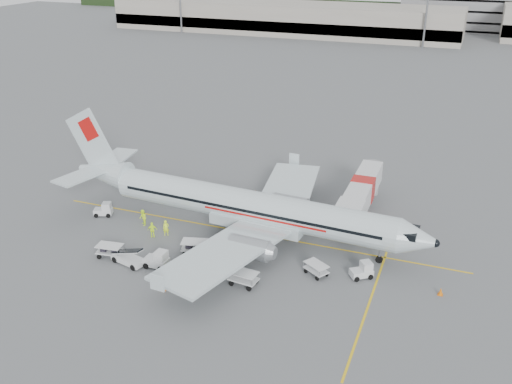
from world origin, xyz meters
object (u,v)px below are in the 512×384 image
tug_mid (156,259)px  tug_aft (103,209)px  belt_loader (128,252)px  tug_fore (361,270)px  aircraft (250,186)px  jet_bridge (362,197)px

tug_mid → tug_aft: size_ratio=1.15×
belt_loader → tug_fore: bearing=28.5°
aircraft → tug_mid: (-5.80, -8.99, -4.59)m
jet_bridge → tug_aft: size_ratio=8.24×
tug_mid → aircraft: bearing=58.6°
tug_mid → tug_aft: (-10.92, 7.31, -0.12)m
aircraft → tug_fore: bearing=-14.2°
tug_aft → tug_mid: bearing=-54.8°
belt_loader → tug_aft: bearing=150.6°
jet_bridge → belt_loader: jet_bridge is taller
jet_bridge → tug_mid: 23.59m
aircraft → jet_bridge: aircraft is taller
aircraft → tug_mid: bearing=-119.3°
tug_mid → tug_aft: tug_mid is taller
tug_fore → tug_mid: bearing=159.2°
aircraft → tug_aft: aircraft is taller
aircraft → tug_aft: (-16.72, -1.68, -4.71)m
tug_mid → tug_aft: 13.15m
tug_fore → tug_mid: (-18.09, -5.06, 0.11)m
jet_bridge → tug_mid: (-15.47, -17.76, -1.24)m
aircraft → jet_bridge: bearing=45.7°
aircraft → tug_fore: (12.29, -3.94, -4.70)m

